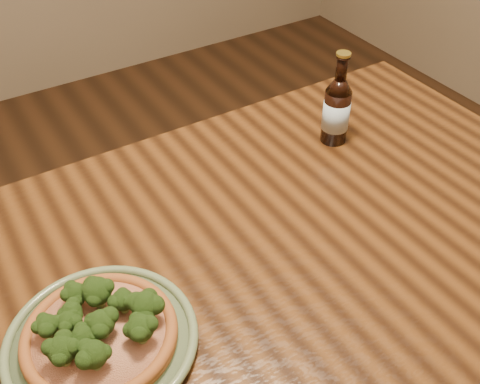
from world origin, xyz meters
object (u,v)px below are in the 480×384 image
plate (101,340)px  table (195,348)px  pizza (99,331)px  beer_bottle (336,110)px

plate → table: bearing=-6.4°
plate → pizza: 0.02m
plate → beer_bottle: beer_bottle is taller
table → pizza: pizza is taller
table → beer_bottle: 0.55m
plate → pizza: bearing=10.7°
table → beer_bottle: bearing=27.5°
plate → beer_bottle: bearing=20.7°
table → plate: 0.17m
table → beer_bottle: beer_bottle is taller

